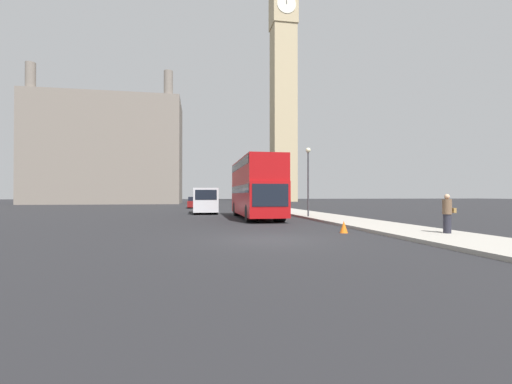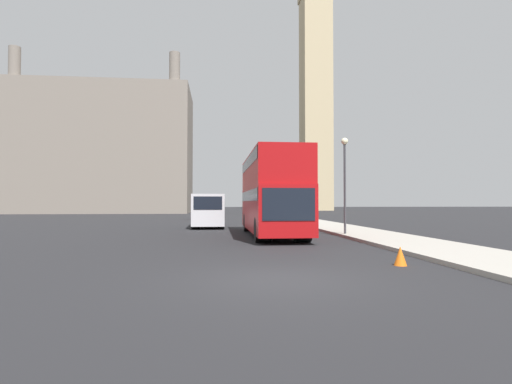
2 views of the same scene
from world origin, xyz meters
name	(u,v)px [view 2 (image 2 of 2)]	position (x,y,z in m)	size (l,w,h in m)	color
ground_plane	(278,279)	(0.00, 0.00, 0.00)	(300.00, 300.00, 0.00)	black
clock_tower	(316,62)	(21.05, 79.00, 33.86)	(6.88, 7.05, 66.05)	tan
building_block_distant	(106,151)	(-20.44, 61.64, 10.70)	(28.84, 14.46, 26.01)	slate
red_double_decker_bus	(272,191)	(1.55, 12.00, 2.41)	(2.56, 10.04, 4.32)	#A80F11
white_van	(209,210)	(-1.98, 19.49, 1.27)	(2.21, 5.45, 2.36)	silver
street_lamp	(345,169)	(5.33, 11.21, 3.54)	(0.36, 0.36, 5.07)	#38383D
parked_sedan	(201,213)	(-3.05, 34.15, 0.68)	(1.77, 4.59, 1.51)	maroon
traffic_cone	(400,256)	(3.78, 1.63, 0.28)	(0.36, 0.36, 0.55)	orange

